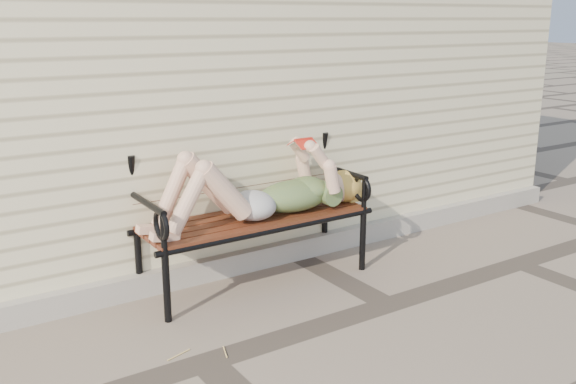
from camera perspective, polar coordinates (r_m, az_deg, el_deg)
ground at (r=3.45m, az=-7.26°, el=-14.77°), size 80.00×80.00×0.00m
house_wall at (r=5.85m, az=-21.19°, el=12.10°), size 8.00×4.00×3.00m
foundation_strip at (r=4.23m, az=-13.18°, el=-8.09°), size 8.00×0.10×0.15m
garden_bench at (r=4.26m, az=-3.62°, el=0.02°), size 1.66×0.66×1.08m
reading_woman at (r=4.15m, az=-2.57°, el=0.13°), size 1.57×0.36×0.49m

